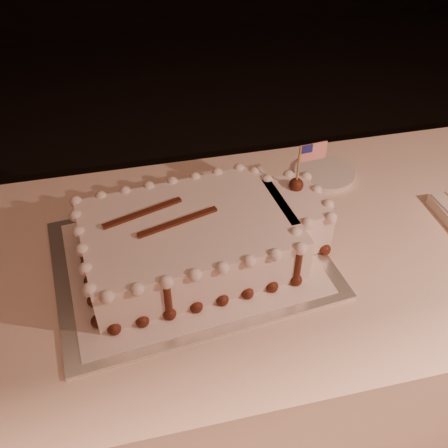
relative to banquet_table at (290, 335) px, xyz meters
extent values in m
cube|color=#FFD9C5|center=(0.00, 0.00, 0.00)|extent=(2.40, 0.80, 0.75)
cube|color=white|center=(-0.28, 0.00, 0.38)|extent=(0.65, 0.52, 0.01)
cube|color=white|center=(-0.28, 0.00, 0.38)|extent=(0.58, 0.47, 0.00)
cube|color=white|center=(-0.28, 0.00, 0.44)|extent=(0.48, 0.35, 0.11)
cube|color=white|center=(-0.02, 0.03, 0.44)|extent=(0.13, 0.18, 0.11)
sphere|color=#522214|center=(-0.46, -0.17, 0.39)|extent=(0.03, 0.03, 0.03)
sphere|color=#522214|center=(-0.40, -0.17, 0.39)|extent=(0.03, 0.03, 0.03)
sphere|color=#522214|center=(-0.35, -0.16, 0.39)|extent=(0.03, 0.03, 0.03)
sphere|color=#522214|center=(-0.29, -0.15, 0.39)|extent=(0.03, 0.03, 0.03)
sphere|color=#522214|center=(-0.23, -0.15, 0.39)|extent=(0.03, 0.03, 0.03)
sphere|color=#522214|center=(-0.18, -0.14, 0.39)|extent=(0.03, 0.03, 0.03)
sphere|color=#522214|center=(-0.12, -0.14, 0.39)|extent=(0.03, 0.03, 0.03)
sphere|color=#522214|center=(-0.07, -0.13, 0.39)|extent=(0.03, 0.03, 0.03)
sphere|color=#522214|center=(-0.06, -0.08, 0.39)|extent=(0.03, 0.03, 0.03)
sphere|color=#522214|center=(-0.03, -0.06, 0.39)|extent=(0.03, 0.03, 0.03)
sphere|color=#522214|center=(0.03, -0.06, 0.39)|extent=(0.03, 0.03, 0.03)
sphere|color=#522214|center=(0.04, -0.01, 0.39)|extent=(0.03, 0.03, 0.03)
sphere|color=#522214|center=(0.03, 0.04, 0.39)|extent=(0.03, 0.03, 0.03)
sphere|color=#522214|center=(0.03, 0.10, 0.39)|extent=(0.03, 0.03, 0.03)
sphere|color=#522214|center=(-0.01, 0.11, 0.39)|extent=(0.03, 0.03, 0.03)
sphere|color=#522214|center=(-0.07, 0.11, 0.39)|extent=(0.03, 0.03, 0.03)
sphere|color=#522214|center=(-0.09, 0.15, 0.39)|extent=(0.03, 0.03, 0.03)
sphere|color=#522214|center=(-0.12, 0.17, 0.39)|extent=(0.03, 0.03, 0.03)
sphere|color=#522214|center=(-0.18, 0.16, 0.39)|extent=(0.03, 0.03, 0.03)
sphere|color=#522214|center=(-0.23, 0.16, 0.39)|extent=(0.03, 0.03, 0.03)
sphere|color=#522214|center=(-0.29, 0.15, 0.39)|extent=(0.03, 0.03, 0.03)
sphere|color=#522214|center=(-0.34, 0.15, 0.39)|extent=(0.03, 0.03, 0.03)
sphere|color=#522214|center=(-0.40, 0.14, 0.39)|extent=(0.03, 0.03, 0.03)
sphere|color=#522214|center=(-0.46, 0.13, 0.39)|extent=(0.03, 0.03, 0.03)
sphere|color=#522214|center=(-0.51, 0.13, 0.39)|extent=(0.03, 0.03, 0.03)
sphere|color=#522214|center=(-0.51, 0.08, 0.39)|extent=(0.03, 0.03, 0.03)
sphere|color=#522214|center=(-0.51, 0.02, 0.39)|extent=(0.03, 0.03, 0.03)
sphere|color=#522214|center=(-0.50, -0.04, 0.39)|extent=(0.03, 0.03, 0.03)
sphere|color=#522214|center=(-0.50, -0.09, 0.39)|extent=(0.03, 0.03, 0.03)
sphere|color=#522214|center=(-0.49, -0.15, 0.39)|extent=(0.03, 0.03, 0.03)
sphere|color=white|center=(-0.46, -0.17, 0.49)|extent=(0.03, 0.03, 0.03)
sphere|color=white|center=(-0.40, -0.17, 0.49)|extent=(0.03, 0.03, 0.03)
sphere|color=white|center=(-0.35, -0.16, 0.49)|extent=(0.03, 0.03, 0.03)
sphere|color=white|center=(-0.29, -0.15, 0.49)|extent=(0.03, 0.03, 0.03)
sphere|color=white|center=(-0.23, -0.15, 0.49)|extent=(0.03, 0.03, 0.03)
sphere|color=white|center=(-0.18, -0.14, 0.49)|extent=(0.03, 0.03, 0.03)
sphere|color=white|center=(-0.12, -0.14, 0.49)|extent=(0.03, 0.03, 0.03)
sphere|color=white|center=(-0.07, -0.13, 0.49)|extent=(0.03, 0.03, 0.03)
sphere|color=white|center=(-0.06, -0.08, 0.49)|extent=(0.03, 0.03, 0.03)
sphere|color=white|center=(-0.03, -0.06, 0.49)|extent=(0.03, 0.03, 0.03)
sphere|color=white|center=(0.03, -0.06, 0.49)|extent=(0.03, 0.03, 0.03)
sphere|color=white|center=(0.04, -0.01, 0.49)|extent=(0.03, 0.03, 0.03)
sphere|color=white|center=(0.03, 0.04, 0.49)|extent=(0.03, 0.03, 0.03)
sphere|color=white|center=(0.03, 0.10, 0.49)|extent=(0.03, 0.03, 0.03)
sphere|color=white|center=(-0.01, 0.11, 0.49)|extent=(0.03, 0.03, 0.03)
sphere|color=white|center=(-0.07, 0.11, 0.49)|extent=(0.03, 0.03, 0.03)
sphere|color=white|center=(-0.09, 0.15, 0.49)|extent=(0.03, 0.03, 0.03)
sphere|color=white|center=(-0.12, 0.17, 0.49)|extent=(0.03, 0.03, 0.03)
sphere|color=white|center=(-0.18, 0.16, 0.49)|extent=(0.03, 0.03, 0.03)
sphere|color=white|center=(-0.23, 0.16, 0.49)|extent=(0.03, 0.03, 0.03)
sphere|color=white|center=(-0.29, 0.15, 0.49)|extent=(0.03, 0.03, 0.03)
sphere|color=white|center=(-0.34, 0.15, 0.49)|extent=(0.03, 0.03, 0.03)
sphere|color=white|center=(-0.40, 0.14, 0.49)|extent=(0.03, 0.03, 0.03)
sphere|color=white|center=(-0.46, 0.13, 0.49)|extent=(0.03, 0.03, 0.03)
sphere|color=white|center=(-0.51, 0.13, 0.49)|extent=(0.03, 0.03, 0.03)
sphere|color=white|center=(-0.51, 0.08, 0.49)|extent=(0.03, 0.03, 0.03)
sphere|color=white|center=(-0.51, 0.02, 0.49)|extent=(0.03, 0.03, 0.03)
sphere|color=white|center=(-0.50, -0.04, 0.49)|extent=(0.03, 0.03, 0.03)
sphere|color=white|center=(-0.50, -0.09, 0.49)|extent=(0.03, 0.03, 0.03)
sphere|color=white|center=(-0.49, -0.15, 0.49)|extent=(0.03, 0.03, 0.03)
cylinder|color=#522214|center=(-0.35, -0.16, 0.44)|extent=(0.02, 0.02, 0.10)
sphere|color=#522214|center=(-0.35, -0.16, 0.40)|extent=(0.03, 0.03, 0.03)
cylinder|color=#522214|center=(-0.07, -0.13, 0.44)|extent=(0.02, 0.02, 0.10)
sphere|color=#522214|center=(-0.07, -0.13, 0.40)|extent=(0.03, 0.03, 0.03)
cylinder|color=#522214|center=(0.03, 0.04, 0.44)|extent=(0.02, 0.02, 0.10)
sphere|color=#522214|center=(0.03, 0.04, 0.40)|extent=(0.03, 0.03, 0.03)
cylinder|color=#522214|center=(-0.12, 0.17, 0.44)|extent=(0.02, 0.02, 0.10)
sphere|color=#522214|center=(-0.12, 0.17, 0.40)|extent=(0.03, 0.03, 0.03)
cylinder|color=#522214|center=(-0.40, 0.14, 0.44)|extent=(0.02, 0.02, 0.10)
sphere|color=#522214|center=(-0.40, 0.14, 0.40)|extent=(0.03, 0.03, 0.03)
cylinder|color=#522214|center=(-0.50, -0.04, 0.44)|extent=(0.02, 0.02, 0.10)
sphere|color=#522214|center=(-0.50, -0.04, 0.40)|extent=(0.03, 0.03, 0.03)
cube|color=#522214|center=(-0.37, 0.04, 0.50)|extent=(0.18, 0.07, 0.01)
cube|color=#522214|center=(-0.30, 0.00, 0.50)|extent=(0.18, 0.06, 0.01)
sphere|color=#522214|center=(-0.01, 0.06, 0.50)|extent=(0.03, 0.03, 0.03)
cylinder|color=tan|center=(-0.01, 0.06, 0.54)|extent=(0.00, 0.00, 0.13)
cube|color=red|center=(0.02, 0.06, 0.59)|extent=(0.06, 0.01, 0.04)
cube|color=navy|center=(0.01, 0.06, 0.60)|extent=(0.03, 0.01, 0.02)
cylinder|color=silver|center=(0.15, 0.24, 0.38)|extent=(0.17, 0.17, 0.01)
camera|label=1|loc=(-0.38, -0.81, 1.20)|focal=40.00mm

